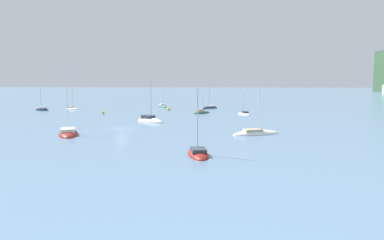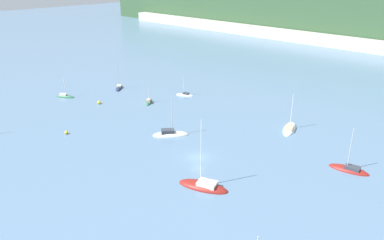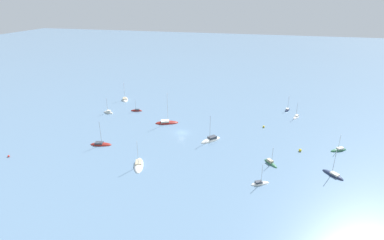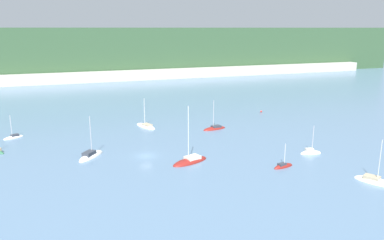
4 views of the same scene
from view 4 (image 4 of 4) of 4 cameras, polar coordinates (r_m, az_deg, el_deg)
The scene contains 12 objects.
ground_plane at distance 82.79m, azimuth -7.04°, elevation -5.45°, with size 600.00×600.00×0.00m, color slate.
hillside_ridge at distance 243.21m, azimuth -16.08°, elevation 10.13°, with size 398.02×79.61×27.43m.
shore_town_strip at distance 201.17m, azimuth -14.97°, elevation 6.35°, with size 338.31×6.00×5.16m.
sailboat_0 at distance 84.46m, azimuth -15.16°, elevation -5.37°, with size 7.00×7.59×9.94m.
sailboat_3 at distance 76.24m, azimuth 26.05°, elevation -8.48°, with size 5.76×7.75×9.05m.
sailboat_6 at distance 106.73m, azimuth -7.05°, elevation -0.99°, with size 5.42×8.74×8.88m.
sailboat_7 at distance 77.97m, azimuth 13.72°, elevation -6.94°, with size 4.99×2.33×5.58m.
sailboat_8 at distance 78.54m, azimuth -0.27°, elevation -6.34°, with size 9.26×6.00×12.88m.
sailboat_9 at distance 87.60m, azimuth 17.62°, elevation -4.84°, with size 4.96×2.39×7.25m.
sailboat_10 at distance 103.71m, azimuth 3.45°, elevation -1.34°, with size 7.37×3.73×8.87m.
sailboat_12 at distance 105.57m, azimuth -25.54°, elevation -2.42°, with size 5.15×3.73×6.62m.
mooring_buoy_1 at distance 126.04m, azimuth 10.50°, elevation 1.29°, with size 0.62×0.62×0.62m.
Camera 4 is at (-16.76, -76.37, 27.21)m, focal length 35.00 mm.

